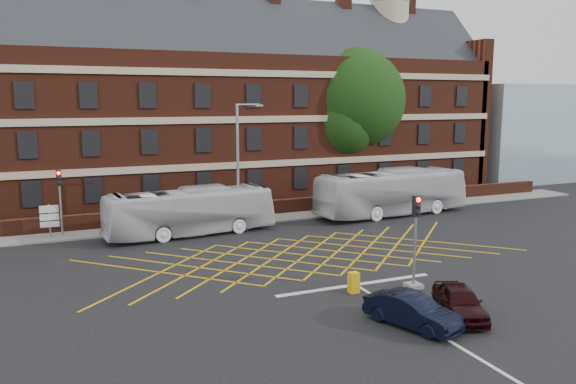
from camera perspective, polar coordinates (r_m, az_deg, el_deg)
name	(u,v)px	position (r m, az deg, el deg)	size (l,w,h in m)	color
ground	(322,265)	(29.54, 3.46, -7.39)	(120.00, 120.00, 0.00)	black
victorian_building	(211,108)	(49.01, -7.87, 8.50)	(51.00, 12.17, 20.40)	#552215
boundary_wall	(242,210)	(41.10, -4.66, -1.83)	(56.00, 0.50, 1.10)	#502115
far_pavement	(247,219)	(40.27, -4.20, -2.76)	(60.00, 3.00, 0.12)	slate
glass_block	(517,132)	(65.84, 22.24, 5.63)	(14.00, 10.00, 10.00)	#99B2BF
box_junction_hatching	(306,255)	(31.26, 1.81, -6.42)	(11.50, 0.12, 0.02)	#CC990C
stop_line	(355,285)	(26.60, 6.87, -9.34)	(8.00, 0.30, 0.02)	silver
centre_line	(446,339)	(21.61, 15.76, -14.18)	(0.15, 14.00, 0.02)	silver
bus_left	(190,212)	(36.08, -9.90, -1.97)	(2.53, 10.81, 3.01)	silver
bus_right	(392,192)	(42.37, 10.51, -0.03)	(2.86, 12.24, 3.41)	silver
car_navy	(412,311)	(22.18, 12.49, -11.70)	(1.32, 3.78, 1.24)	black
car_maroon	(460,301)	(23.61, 17.04, -10.58)	(1.48, 3.67, 1.25)	black
deciduous_tree	(353,107)	(50.13, 6.61, 8.58)	(9.07, 9.07, 13.03)	black
traffic_light_near	(415,250)	(26.17, 12.75, -5.81)	(0.70, 0.70, 4.27)	slate
traffic_light_far	(61,211)	(37.13, -22.06, -1.79)	(0.70, 0.70, 4.27)	slate
street_lamp	(239,188)	(36.93, -4.98, 0.41)	(2.25, 1.00, 8.25)	slate
direction_signs	(49,217)	(37.38, -23.07, -2.39)	(1.10, 0.16, 2.20)	gray
utility_cabinet	(354,283)	(25.46, 6.68, -9.12)	(0.43, 0.38, 0.93)	#E5AA0D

